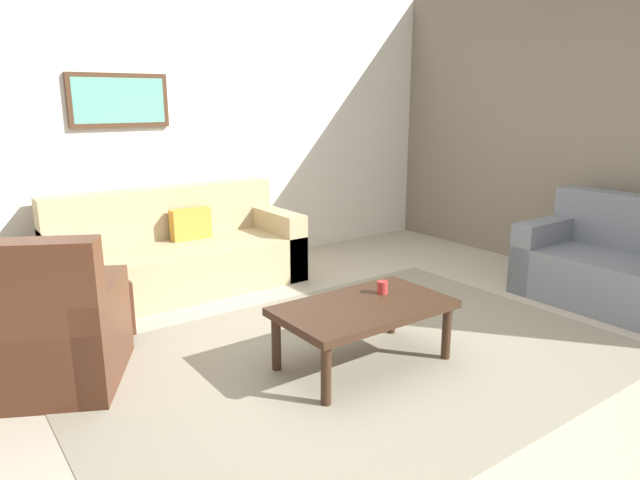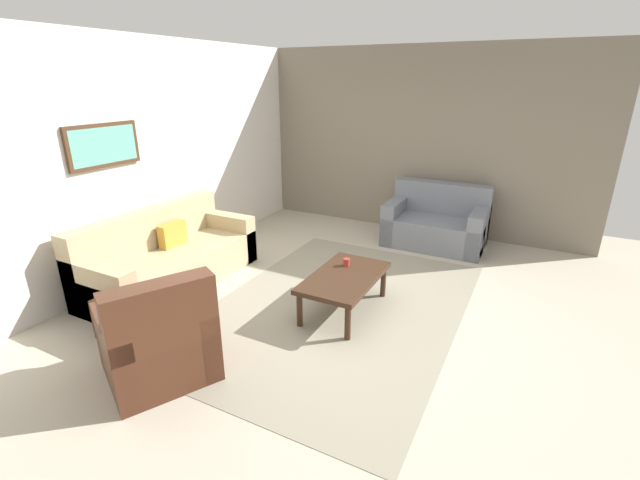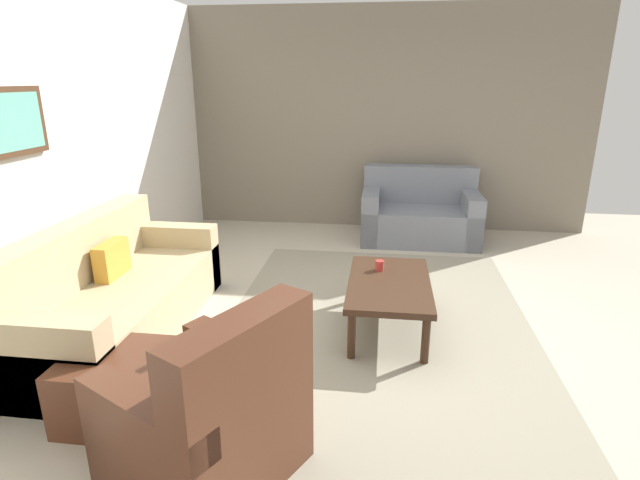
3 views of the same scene
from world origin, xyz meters
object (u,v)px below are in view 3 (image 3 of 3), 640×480
Objects in this scene: couch_main at (107,298)px; cup at (380,265)px; couch_loveseat at (419,215)px; ottoman at (116,386)px; armchair_leather at (213,424)px; coffee_table at (389,287)px.

couch_main reaches higher than cup.
ottoman is at bearing 152.38° from couch_loveseat.
couch_main is at bearing 44.48° from armchair_leather.
armchair_leather is (-4.16, 1.24, 0.01)m from couch_loveseat.
ottoman is at bearing 135.43° from cup.
couch_main is 1.51× the size of couch_loveseat.
armchair_leather is 1.90m from coffee_table.
armchair_leather reaches higher than cup.
coffee_table is at bearing -160.58° from cup.
coffee_table reaches higher than ottoman.
cup is (1.92, -0.78, 0.14)m from armchair_leather.
ottoman is at bearing 62.13° from armchair_leather.
couch_main is 2.18m from cup.
couch_main is 3.81m from couch_loveseat.
armchair_leather reaches higher than couch_loveseat.
couch_loveseat is 2.51× the size of ottoman.
couch_main is at bearing 105.57° from cup.
cup is (0.23, 0.08, 0.09)m from coffee_table.
armchair_leather reaches higher than coffee_table.
couch_loveseat is at bearing -11.63° from cup.
armchair_leather is 1.93× the size of ottoman.
couch_loveseat reaches higher than coffee_table.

